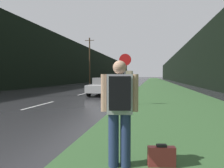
# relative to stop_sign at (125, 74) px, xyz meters

# --- Properties ---
(grass_verge) EXTENTS (6.00, 240.00, 0.02)m
(grass_verge) POSITION_rel_stop_sign_xyz_m (2.63, 30.43, -1.61)
(grass_verge) COLOR #33562D
(grass_verge) RESTS_ON ground_plane
(lane_stripe_b) EXTENTS (0.12, 3.00, 0.01)m
(lane_stripe_b) POSITION_rel_stop_sign_xyz_m (-4.41, -0.87, -1.62)
(lane_stripe_b) COLOR silver
(lane_stripe_b) RESTS_ON ground_plane
(lane_stripe_c) EXTENTS (0.12, 3.00, 0.01)m
(lane_stripe_c) POSITION_rel_stop_sign_xyz_m (-4.41, 6.13, -1.62)
(lane_stripe_c) COLOR silver
(lane_stripe_c) RESTS_ON ground_plane
(lane_stripe_d) EXTENTS (0.12, 3.00, 0.01)m
(lane_stripe_d) POSITION_rel_stop_sign_xyz_m (-4.41, 13.13, -1.62)
(lane_stripe_d) COLOR silver
(lane_stripe_d) RESTS_ON ground_plane
(lane_stripe_e) EXTENTS (0.12, 3.00, 0.01)m
(lane_stripe_e) POSITION_rel_stop_sign_xyz_m (-4.41, 20.13, -1.62)
(lane_stripe_e) COLOR silver
(lane_stripe_e) RESTS_ON ground_plane
(treeline_far_side) EXTENTS (2.00, 140.00, 8.32)m
(treeline_far_side) POSITION_rel_stop_sign_xyz_m (-14.46, 40.43, 2.54)
(treeline_far_side) COLOR black
(treeline_far_side) RESTS_ON ground_plane
(treeline_near_side) EXTENTS (2.00, 140.00, 7.66)m
(treeline_near_side) POSITION_rel_stop_sign_xyz_m (8.63, 40.43, 2.21)
(treeline_near_side) COLOR black
(treeline_near_side) RESTS_ON ground_plane
(utility_pole_far) EXTENTS (1.80, 0.24, 8.86)m
(utility_pole_far) POSITION_rel_stop_sign_xyz_m (-10.39, 26.55, 2.94)
(utility_pole_far) COLOR #4C3823
(utility_pole_far) RESTS_ON ground_plane
(stop_sign) EXTENTS (0.63, 0.07, 2.69)m
(stop_sign) POSITION_rel_stop_sign_xyz_m (0.00, 0.00, 0.00)
(stop_sign) COLOR slate
(stop_sign) RESTS_ON ground_plane
(hitchhiker_with_backpack) EXTENTS (0.61, 0.47, 1.79)m
(hitchhiker_with_backpack) POSITION_rel_stop_sign_xyz_m (0.85, -7.12, -0.60)
(hitchhiker_with_backpack) COLOR navy
(hitchhiker_with_backpack) RESTS_ON ground_plane
(suitcase) EXTENTS (0.47, 0.20, 0.39)m
(suitcase) POSITION_rel_stop_sign_xyz_m (1.54, -6.95, -1.44)
(suitcase) COLOR #9E3333
(suitcase) RESTS_ON ground_plane
(car_passing_near) EXTENTS (1.93, 4.35, 1.39)m
(car_passing_near) POSITION_rel_stop_sign_xyz_m (-2.39, 5.32, -0.91)
(car_passing_near) COLOR #BCBCBC
(car_passing_near) RESTS_ON ground_plane
(delivery_truck) EXTENTS (2.54, 6.86, 3.32)m
(delivery_truck) POSITION_rel_stop_sign_xyz_m (-6.44, 59.26, 0.13)
(delivery_truck) COLOR #6E684F
(delivery_truck) RESTS_ON ground_plane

